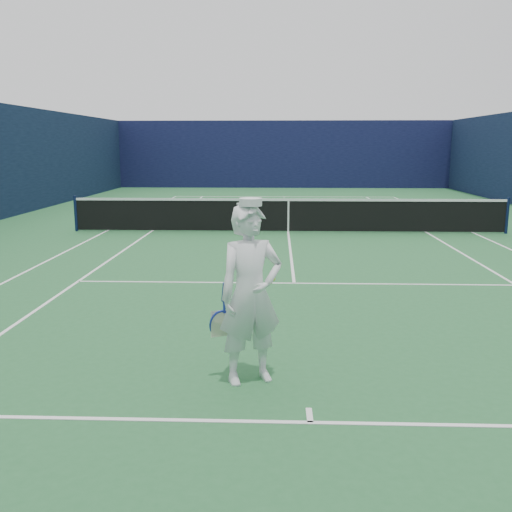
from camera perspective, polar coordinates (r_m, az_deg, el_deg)
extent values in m
plane|color=#256132|center=(17.04, 3.24, 2.38)|extent=(80.00, 80.00, 0.00)
cube|color=white|center=(28.84, 2.82, 5.95)|extent=(11.03, 0.06, 0.01)
cube|color=white|center=(5.58, 5.46, -16.25)|extent=(11.03, 0.06, 0.01)
cube|color=white|center=(17.80, -14.72, 2.42)|extent=(0.06, 23.83, 0.01)
cube|color=white|center=(18.00, 20.99, 2.14)|extent=(0.06, 23.83, 0.01)
cube|color=white|center=(17.45, -10.41, 2.44)|extent=(0.06, 23.77, 0.01)
cube|color=white|center=(17.60, 16.77, 2.22)|extent=(0.06, 23.77, 0.01)
cube|color=white|center=(23.38, 2.96, 4.75)|extent=(8.23, 0.06, 0.01)
cube|color=white|center=(10.75, 3.83, -2.73)|extent=(8.23, 0.06, 0.01)
cube|color=white|center=(17.04, 3.24, 2.40)|extent=(0.06, 12.80, 0.01)
cube|color=white|center=(28.69, 2.83, 5.92)|extent=(0.06, 0.30, 0.01)
cube|color=white|center=(5.72, 5.37, -15.57)|extent=(0.06, 0.30, 0.01)
cube|color=#0E1136|center=(34.85, 2.75, 10.11)|extent=(20.12, 0.12, 4.00)
cylinder|color=#141E4C|center=(18.02, -17.58, 4.07)|extent=(0.09, 0.09, 1.07)
cylinder|color=#141E4C|center=(18.24, 23.82, 3.73)|extent=(0.09, 0.09, 1.07)
cube|color=black|center=(16.97, 3.26, 4.05)|extent=(12.79, 0.02, 0.92)
cube|color=white|center=(16.92, 3.27, 5.63)|extent=(12.79, 0.04, 0.07)
cube|color=white|center=(16.97, 3.26, 3.95)|extent=(0.05, 0.03, 0.94)
imported|color=white|center=(6.14, -0.53, -3.90)|extent=(0.84, 0.72, 1.96)
cylinder|color=white|center=(5.96, -0.55, 5.42)|extent=(0.24, 0.24, 0.08)
cube|color=white|center=(6.08, -1.00, 5.25)|extent=(0.21, 0.16, 0.02)
cylinder|color=navy|center=(6.11, -3.26, -3.62)|extent=(0.07, 0.10, 0.22)
cube|color=navy|center=(6.21, -3.20, -5.10)|extent=(0.03, 0.03, 0.14)
torus|color=navy|center=(6.32, -3.57, -6.74)|extent=(0.31, 0.21, 0.29)
cube|color=beige|center=(6.32, -3.57, -6.74)|extent=(0.20, 0.09, 0.30)
sphere|color=#CFF31B|center=(6.30, 1.34, -2.59)|extent=(0.07, 0.07, 0.07)
sphere|color=#CFF31B|center=(6.32, 1.64, -2.25)|extent=(0.07, 0.07, 0.07)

